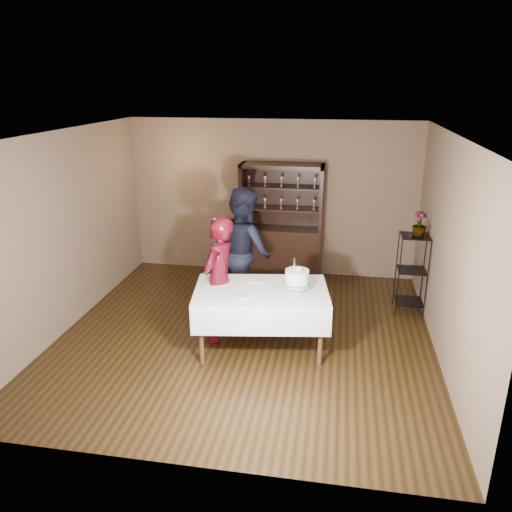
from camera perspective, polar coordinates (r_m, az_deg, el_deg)
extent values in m
plane|color=black|center=(6.93, -1.20, -9.04)|extent=(5.00, 5.00, 0.00)
plane|color=silver|center=(6.12, -1.38, 13.75)|extent=(5.00, 5.00, 0.00)
cube|color=brown|center=(8.78, 1.83, 6.58)|extent=(5.00, 0.02, 2.70)
cube|color=brown|center=(7.28, -21.00, 2.55)|extent=(0.02, 5.00, 2.70)
cube|color=brown|center=(6.43, 21.16, 0.37)|extent=(0.02, 5.00, 2.70)
cube|color=black|center=(8.76, 2.83, 0.40)|extent=(1.40, 0.48, 0.90)
cube|color=black|center=(8.69, 3.12, 7.11)|extent=(1.40, 0.03, 1.10)
cube|color=black|center=(8.38, 3.01, 10.26)|extent=(1.40, 0.48, 0.06)
cube|color=black|center=(8.53, 2.92, 5.48)|extent=(1.28, 0.42, 0.02)
cube|color=black|center=(8.45, 2.96, 7.92)|extent=(1.28, 0.42, 0.02)
cylinder|color=black|center=(7.54, 15.99, -2.37)|extent=(0.02, 0.02, 1.20)
cylinder|color=black|center=(7.60, 18.99, -2.52)|extent=(0.02, 0.02, 1.20)
cylinder|color=black|center=(7.91, 15.72, -1.31)|extent=(0.02, 0.02, 1.20)
cylinder|color=black|center=(7.97, 18.58, -1.46)|extent=(0.02, 0.02, 1.20)
cube|color=black|center=(7.92, 17.00, -4.94)|extent=(0.40, 0.40, 0.02)
cube|color=black|center=(7.74, 17.36, -1.56)|extent=(0.40, 0.40, 0.01)
cube|color=black|center=(7.57, 17.76, 2.19)|extent=(0.40, 0.40, 0.02)
cube|color=white|center=(6.34, 0.59, -5.41)|extent=(1.80, 1.26, 0.38)
cylinder|color=#4D2E1C|center=(6.14, -6.29, -8.98)|extent=(0.06, 0.06, 0.79)
cylinder|color=#4D2E1C|center=(6.13, 7.39, -9.09)|extent=(0.06, 0.06, 0.79)
cylinder|color=#4D2E1C|center=(6.85, -5.46, -5.79)|extent=(0.06, 0.06, 0.79)
cylinder|color=#4D2E1C|center=(6.84, 6.71, -5.88)|extent=(0.06, 0.06, 0.79)
imported|color=#36040E|center=(6.51, -4.24, -2.77)|extent=(0.56, 0.71, 1.70)
imported|color=black|center=(7.27, -1.36, 0.55)|extent=(1.14, 1.17, 1.90)
cylinder|color=silver|center=(6.21, 4.67, -4.03)|extent=(0.18, 0.18, 0.01)
cylinder|color=silver|center=(6.20, 4.68, -3.69)|extent=(0.05, 0.05, 0.09)
cylinder|color=silver|center=(6.17, 4.69, -3.25)|extent=(0.33, 0.33, 0.01)
cylinder|color=#4E7437|center=(6.17, 4.70, -3.12)|extent=(0.32, 0.32, 0.02)
cylinder|color=silver|center=(6.14, 4.72, -2.41)|extent=(0.34, 0.34, 0.18)
sphere|color=#5E76CA|center=(6.10, 5.00, -1.54)|extent=(0.02, 0.02, 0.02)
cube|color=silver|center=(6.07, 4.40, -1.10)|extent=(0.02, 0.02, 0.13)
cube|color=black|center=(6.04, 4.42, -0.41)|extent=(0.02, 0.02, 0.05)
cylinder|color=silver|center=(6.06, -1.52, -4.57)|extent=(0.27, 0.27, 0.01)
cylinder|color=silver|center=(6.52, 0.08, -2.76)|extent=(0.24, 0.24, 0.01)
imported|color=#4E7437|center=(7.51, 18.20, 3.50)|extent=(0.22, 0.22, 0.36)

